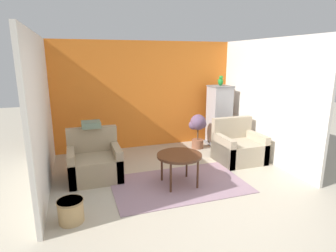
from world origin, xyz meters
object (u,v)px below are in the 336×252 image
Objects in this scene: armchair_left at (95,163)px; wicker_basket at (71,210)px; coffee_table at (179,157)px; parrot at (221,81)px; birdcage at (219,116)px; armchair_right at (238,148)px; potted_plant at (198,127)px.

armchair_left is 1.37m from wicker_basket.
parrot reaches higher than coffee_table.
armchair_left is 3.20m from birdcage.
armchair_right is (1.54, 0.65, -0.21)m from coffee_table.
armchair_right reaches higher than wicker_basket.
coffee_table reaches higher than wicker_basket.
coffee_table is 1.83m from wicker_basket.
wicker_basket is at bearing -145.58° from parrot.
armchair_right is 0.62× the size of birdcage.
armchair_left reaches higher than potted_plant.
coffee_table is 0.84× the size of armchair_left.
birdcage reaches higher than armchair_left.
birdcage is 4.24× the size of wicker_basket.
potted_plant reaches higher than wicker_basket.
armchair_left is 1.10× the size of potted_plant.
wicker_basket is at bearing -141.46° from potted_plant.
potted_plant is 3.61m from wicker_basket.
parrot reaches higher than birdcage.
wicker_basket is at bearing -161.69° from coffee_table.
armchair_left is 2.84m from armchair_right.
potted_plant is at bearing 56.67° from coffee_table.
armchair_right is 2.61× the size of wicker_basket.
birdcage is (3.00, 1.03, 0.43)m from armchair_left.
parrot is at bearing 19.03° from armchair_left.
coffee_table is 3.12× the size of parrot.
parrot is 0.71× the size of wicker_basket.
coffee_table is 0.92× the size of potted_plant.
birdcage is at bearing 34.40° from wicker_basket.
potted_plant reaches higher than coffee_table.
armchair_right is at bearing -97.89° from parrot.
parrot reaches higher than armchair_right.
coffee_table is at bearing -123.33° from potted_plant.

